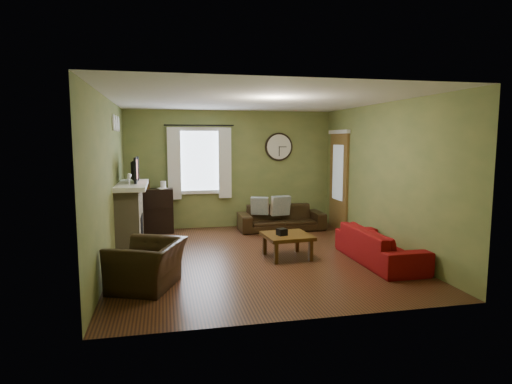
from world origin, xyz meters
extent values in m
cube|color=#462616|center=(0.00, 0.00, 0.00)|extent=(4.60, 5.20, 0.00)
cube|color=white|center=(0.00, 0.00, 2.60)|extent=(4.60, 5.20, 0.00)
cube|color=olive|center=(-2.30, 0.00, 1.30)|extent=(0.00, 5.20, 2.60)
cube|color=olive|center=(2.30, 0.00, 1.30)|extent=(0.00, 5.20, 2.60)
cube|color=olive|center=(0.00, 2.60, 1.30)|extent=(4.60, 0.00, 2.60)
cube|color=olive|center=(0.00, -2.60, 1.30)|extent=(4.60, 0.00, 2.60)
cube|color=tan|center=(-2.10, 1.15, 0.55)|extent=(0.40, 1.40, 1.10)
cube|color=black|center=(-1.91, 1.15, 0.30)|extent=(0.04, 0.60, 0.55)
cube|color=white|center=(-2.07, 1.15, 1.14)|extent=(0.58, 1.60, 0.08)
imported|color=black|center=(-2.05, 1.30, 1.35)|extent=(0.08, 0.60, 0.35)
cube|color=#994C3F|center=(-1.97, 1.30, 1.41)|extent=(0.02, 0.62, 0.36)
cylinder|color=white|center=(-2.28, 0.80, 2.25)|extent=(0.28, 0.28, 0.03)
cylinder|color=white|center=(-2.28, 1.15, 2.25)|extent=(0.28, 0.28, 0.03)
cylinder|color=white|center=(-2.28, 1.50, 2.25)|extent=(0.28, 0.28, 0.03)
cylinder|color=black|center=(-0.70, 2.48, 2.27)|extent=(0.03, 0.03, 1.50)
cube|color=white|center=(-1.25, 2.48, 1.45)|extent=(0.28, 0.04, 1.55)
cube|color=white|center=(-0.15, 2.48, 1.45)|extent=(0.28, 0.04, 1.55)
cube|color=brown|center=(2.27, 1.85, 1.05)|extent=(0.05, 0.90, 2.10)
imported|color=#472C0F|center=(-1.60, 2.19, 0.96)|extent=(0.24, 0.28, 0.02)
imported|color=black|center=(1.01, 1.99, 0.27)|extent=(1.85, 0.72, 0.54)
cube|color=gray|center=(0.52, 1.98, 0.55)|extent=(0.39, 0.24, 0.38)
cube|color=gray|center=(0.97, 1.91, 0.55)|extent=(0.43, 0.19, 0.42)
imported|color=maroon|center=(1.88, -0.73, 0.27)|extent=(0.73, 1.87, 0.55)
imported|color=black|center=(-1.72, -1.17, 0.31)|extent=(1.13, 1.19, 0.62)
cube|color=black|center=(0.40, -0.22, 0.40)|extent=(0.18, 0.18, 0.11)
camera|label=1|loc=(-1.48, -6.87, 1.96)|focal=30.00mm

